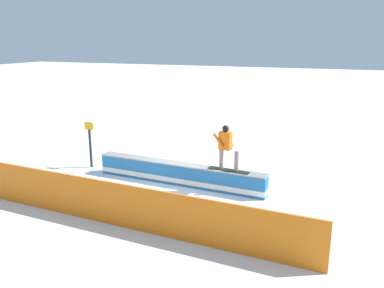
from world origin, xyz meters
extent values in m
plane|color=white|center=(0.00, 0.00, 0.00)|extent=(120.00, 120.00, 0.00)
cube|color=#226FB8|center=(0.00, 0.00, 0.36)|extent=(6.30, 0.78, 0.72)
cube|color=white|center=(0.00, 0.00, 0.18)|extent=(6.31, 0.79, 0.17)
cube|color=gray|center=(0.00, 0.00, 0.74)|extent=(6.30, 0.84, 0.04)
cube|color=black|center=(-1.84, 0.11, 0.76)|extent=(1.44, 0.46, 0.01)
cylinder|color=gray|center=(-1.57, 0.07, 1.11)|extent=(0.16, 0.16, 0.68)
cylinder|color=gray|center=(-2.10, 0.14, 1.11)|extent=(0.16, 0.16, 0.68)
cube|color=orange|center=(-1.70, 0.09, 1.75)|extent=(0.43, 0.29, 0.59)
sphere|color=black|center=(-1.70, 0.09, 2.15)|extent=(0.22, 0.22, 0.22)
cylinder|color=orange|center=(-1.50, 0.23, 1.78)|extent=(0.42, 0.14, 0.49)
cylinder|color=orange|center=(-1.82, -0.06, 1.78)|extent=(0.26, 0.12, 0.55)
cube|color=orange|center=(0.00, 3.64, 0.62)|extent=(10.53, 0.67, 1.24)
cylinder|color=#262628|center=(4.00, -0.47, 0.76)|extent=(0.10, 0.10, 1.52)
cube|color=yellow|center=(4.00, -0.47, 1.67)|extent=(0.40, 0.04, 0.30)
camera|label=1|loc=(-5.39, 12.23, 4.96)|focal=37.62mm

